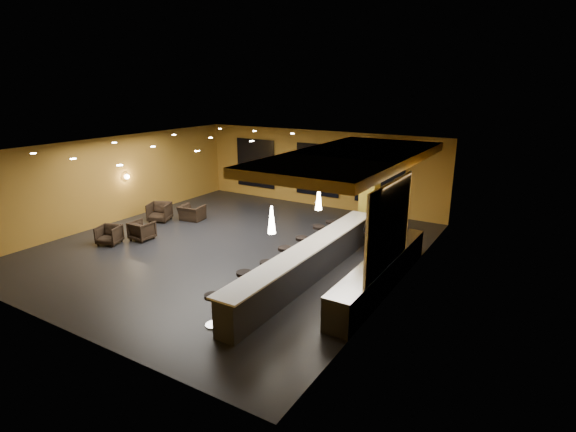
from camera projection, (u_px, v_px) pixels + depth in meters
The scene contains 36 objects.
floor at pixel (233, 247), 15.93m from camera, with size 12.00×13.00×0.10m, color black.
ceiling at pixel (229, 146), 14.91m from camera, with size 12.00×13.00×0.10m, color black.
wall_back at pixel (319, 168), 20.79m from camera, with size 12.00×0.10×3.50m, color #A67425.
wall_front at pixel (49, 260), 10.05m from camera, with size 12.00×0.10×3.50m, color #A67425.
wall_left at pixel (114, 180), 18.42m from camera, with size 0.10×13.00×3.50m, color #A67425.
wall_right at pixel (404, 226), 12.42m from camera, with size 0.10×13.00×3.50m, color #A67425.
wood_soffit at pixel (352, 158), 13.79m from camera, with size 3.60×8.00×0.28m, color #A37A2F.
window_left at pixel (256, 163), 22.45m from camera, with size 2.20×0.06×2.40m, color black.
window_center at pixel (318, 170), 20.71m from camera, with size 2.20×0.06×2.40m, color black.
window_right at pixel (380, 177), 19.22m from camera, with size 2.20×0.06×2.40m, color black.
tile_backsplash at pixel (389, 227), 11.57m from camera, with size 0.06×3.20×2.40m, color white.
bar_counter at pixel (310, 263), 13.14m from camera, with size 0.60×8.00×1.00m, color black.
bar_top at pixel (310, 246), 12.99m from camera, with size 0.78×8.10×0.05m, color white.
prep_counter at pixel (381, 274), 12.58m from camera, with size 0.70×6.00×0.86m, color black.
prep_top at pixel (382, 259), 12.45m from camera, with size 0.72×6.00×0.03m, color silver.
wall_shelf_lower at pixel (380, 243), 11.59m from camera, with size 0.30×1.50×0.03m, color silver.
wall_shelf_upper at pixel (381, 226), 11.46m from camera, with size 0.30×1.50×0.03m, color silver.
column at pixel (370, 190), 16.56m from camera, with size 0.60×0.60×3.50m, color #A99025.
wall_sconce at pixel (127, 177), 18.73m from camera, with size 0.22×0.22×0.22m, color #FFE5B2.
pendant_0 at pixel (272, 220), 10.98m from camera, with size 0.20×0.20×0.70m, color white.
pendant_1 at pixel (319, 198), 13.03m from camera, with size 0.20×0.20×0.70m, color white.
pendant_2 at pixel (353, 182), 15.08m from camera, with size 0.20×0.20×0.70m, color white.
staff_a at pixel (373, 230), 14.79m from camera, with size 0.66×0.43×1.82m, color black.
staff_b at pixel (383, 230), 15.06m from camera, with size 0.81×0.63×1.66m, color black.
staff_c at pixel (401, 232), 15.12m from camera, with size 0.73×0.48×1.50m, color black.
armchair_a at pixel (109, 235), 16.05m from camera, with size 0.73×0.75×0.68m, color black.
armchair_b at pixel (142, 230), 16.51m from camera, with size 0.75×0.77×0.70m, color black.
armchair_c at pixel (160, 212), 18.71m from camera, with size 0.84×0.86×0.78m, color black.
armchair_d at pixel (192, 213), 18.88m from camera, with size 0.96×0.84×0.62m, color black.
bar_stool_0 at pixel (213, 306), 10.59m from camera, with size 0.41×0.41×0.81m.
bar_stool_1 at pixel (245, 283), 11.71m from camera, with size 0.44×0.44×0.87m.
bar_stool_2 at pixel (267, 271), 12.51m from camera, with size 0.41×0.41×0.81m.
bar_stool_3 at pixel (285, 257), 13.51m from camera, with size 0.43×0.43×0.84m.
bar_stool_4 at pixel (302, 246), 14.42m from camera, with size 0.42×0.42×0.83m.
bar_stool_5 at pixel (318, 234), 15.51m from camera, with size 0.43×0.43×0.84m.
bar_stool_6 at pixel (330, 228), 16.30m from camera, with size 0.39×0.39×0.77m.
Camera 1 is at (9.43, -11.77, 5.57)m, focal length 28.00 mm.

